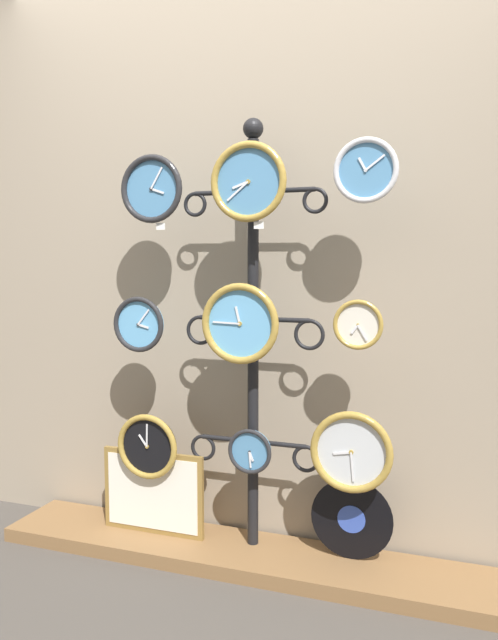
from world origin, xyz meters
The scene contains 17 objects.
ground_plane centered at (0.00, 0.00, 0.00)m, with size 12.00×12.00×0.00m, color #47423D.
shop_wall centered at (0.00, 0.57, 1.40)m, with size 4.40×0.04×2.80m.
low_shelf centered at (0.00, 0.35, 0.03)m, with size 2.20×0.36×0.06m.
display_stand centered at (0.00, 0.41, 0.67)m, with size 0.62×0.39×1.82m.
clock_top_left centered at (-0.41, 0.32, 1.55)m, with size 0.28×0.04×0.28m.
clock_top_center centered at (0.02, 0.30, 1.56)m, with size 0.31×0.04×0.31m.
clock_top_right centered at (0.47, 0.32, 1.58)m, with size 0.24×0.04×0.24m.
clock_middle_left centered at (-0.49, 0.33, 0.99)m, with size 0.24×0.04×0.24m.
clock_middle_center centered at (-0.02, 0.31, 1.01)m, with size 0.32×0.04×0.32m.
clock_middle_right centered at (0.45, 0.33, 1.02)m, with size 0.19×0.04×0.19m.
clock_bottom_left centered at (-0.45, 0.33, 0.46)m, with size 0.29×0.04×0.29m.
clock_bottom_center centered at (0.01, 0.34, 0.48)m, with size 0.19×0.04×0.19m.
clock_bottom_right centered at (0.43, 0.32, 0.53)m, with size 0.32×0.04×0.32m.
vinyl_record centered at (0.42, 0.41, 0.23)m, with size 0.33×0.01×0.33m.
picture_frame centered at (-0.45, 0.36, 0.24)m, with size 0.48×0.02×0.37m.
price_tag_upper centered at (-0.37, 0.32, 1.40)m, with size 0.04×0.00×0.03m.
price_tag_mid centered at (0.06, 0.30, 1.39)m, with size 0.04×0.00×0.03m.
Camera 1 is at (0.84, -2.00, 1.26)m, focal length 35.00 mm.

